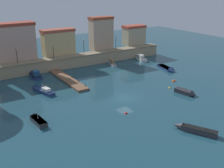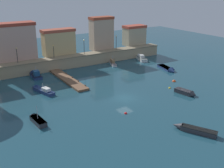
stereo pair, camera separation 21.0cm
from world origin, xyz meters
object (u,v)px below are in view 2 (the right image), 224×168
(quay_lamp_3, at_px, (116,40))
(moored_boat_0, at_px, (187,92))
(moored_boat_3, at_px, (140,57))
(moored_boat_1, at_px, (193,129))
(mooring_buoy_0, at_px, (170,88))
(mooring_buoy_2, at_px, (126,114))
(quay_lamp_0, at_px, (17,53))
(moored_boat_2, at_px, (41,90))
(moored_boat_8, at_px, (168,69))
(moored_boat_7, at_px, (112,62))
(moored_boat_4, at_px, (37,119))
(moored_boat_5, at_px, (35,74))
(quay_lamp_1, at_px, (53,49))
(quay_lamp_2, at_px, (84,45))
(mooring_buoy_1, at_px, (174,82))

(quay_lamp_3, relative_size, moored_boat_0, 0.83)
(moored_boat_0, relative_size, moored_boat_3, 0.67)
(moored_boat_1, xyz_separation_m, mooring_buoy_0, (9.44, 14.81, -0.39))
(mooring_buoy_2, bearing_deg, quay_lamp_3, 59.76)
(quay_lamp_0, relative_size, moored_boat_2, 0.51)
(moored_boat_1, xyz_separation_m, moored_boat_2, (-12.97, 26.60, -0.00))
(moored_boat_8, height_order, mooring_buoy_0, moored_boat_8)
(moored_boat_7, bearing_deg, moored_boat_4, 149.09)
(moored_boat_1, xyz_separation_m, moored_boat_8, (17.83, 24.20, -0.13))
(moored_boat_1, relative_size, mooring_buoy_0, 12.97)
(moored_boat_1, bearing_deg, moored_boat_5, -10.81)
(moored_boat_5, bearing_deg, moored_boat_0, -138.07)
(moored_boat_5, bearing_deg, moored_boat_2, 172.21)
(moored_boat_8, bearing_deg, moored_boat_3, -171.97)
(quay_lamp_1, relative_size, mooring_buoy_2, 6.59)
(quay_lamp_1, relative_size, quay_lamp_3, 0.84)
(mooring_buoy_0, bearing_deg, mooring_buoy_2, -160.69)
(quay_lamp_0, height_order, moored_boat_5, quay_lamp_0)
(quay_lamp_1, height_order, moored_boat_1, quay_lamp_1)
(moored_boat_1, xyz_separation_m, moored_boat_3, (18.61, 36.37, 0.08))
(quay_lamp_1, bearing_deg, moored_boat_4, -116.64)
(quay_lamp_2, xyz_separation_m, moored_boat_2, (-15.86, -12.91, -4.88))
(quay_lamp_0, xyz_separation_m, quay_lamp_3, (26.44, -0.00, 0.17))
(moored_boat_4, relative_size, moored_boat_5, 0.88)
(moored_boat_1, distance_m, moored_boat_2, 29.59)
(quay_lamp_3, xyz_separation_m, moored_boat_8, (5.22, -15.31, -5.12))
(moored_boat_2, bearing_deg, mooring_buoy_1, -125.19)
(moored_boat_3, xyz_separation_m, mooring_buoy_2, (-23.29, -26.51, -0.46))
(quay_lamp_0, distance_m, moored_boat_7, 24.04)
(mooring_buoy_1, distance_m, mooring_buoy_2, 19.27)
(quay_lamp_3, xyz_separation_m, moored_boat_0, (-2.80, -28.92, -4.98))
(moored_boat_4, bearing_deg, quay_lamp_2, -44.87)
(quay_lamp_3, relative_size, moored_boat_1, 0.63)
(moored_boat_2, height_order, moored_boat_4, moored_boat_4)
(quay_lamp_0, height_order, mooring_buoy_1, quay_lamp_0)
(moored_boat_5, relative_size, mooring_buoy_2, 11.29)
(quay_lamp_0, xyz_separation_m, moored_boat_0, (23.64, -28.92, -4.81))
(quay_lamp_1, distance_m, mooring_buoy_1, 29.19)
(quay_lamp_2, height_order, moored_boat_5, quay_lamp_2)
(quay_lamp_1, bearing_deg, moored_boat_5, -152.71)
(quay_lamp_0, distance_m, moored_boat_2, 13.81)
(quay_lamp_0, distance_m, mooring_buoy_1, 35.26)
(quay_lamp_1, bearing_deg, moored_boat_1, -82.45)
(mooring_buoy_1, bearing_deg, moored_boat_4, -174.95)
(quay_lamp_3, bearing_deg, mooring_buoy_0, -97.30)
(quay_lamp_3, xyz_separation_m, moored_boat_3, (6.01, -3.13, -4.92))
(moored_boat_3, relative_size, mooring_buoy_1, 9.31)
(quay_lamp_0, xyz_separation_m, mooring_buoy_1, (26.92, -22.17, -5.21))
(quay_lamp_3, bearing_deg, moored_boat_5, -172.76)
(mooring_buoy_0, bearing_deg, moored_boat_7, 89.66)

